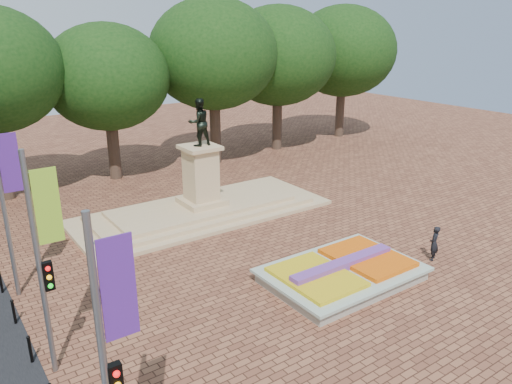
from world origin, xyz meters
TOP-DOWN VIEW (x-y plane):
  - ground at (0.00, 0.00)m, footprint 90.00×90.00m
  - flower_bed at (1.03, -2.00)m, footprint 6.30×4.30m
  - monument at (0.00, 8.00)m, footprint 14.00×6.00m
  - tree_row_back at (2.33, 18.00)m, footprint 44.80×8.80m
  - banner_poles at (-10.08, -1.31)m, footprint 0.88×11.17m
  - bollard_row at (-10.70, -1.50)m, footprint 0.12×13.12m
  - pedestrian at (5.72, -2.95)m, footprint 0.69×0.60m

SIDE VIEW (x-z plane):
  - ground at x=0.00m, z-range 0.00..0.00m
  - flower_bed at x=1.03m, z-range -0.08..0.83m
  - bollard_row at x=-10.70m, z-range 0.04..1.02m
  - pedestrian at x=5.72m, z-range 0.00..1.60m
  - monument at x=0.00m, z-range -2.32..4.09m
  - banner_poles at x=-10.08m, z-range 0.38..7.38m
  - tree_row_back at x=2.33m, z-range 1.46..11.89m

